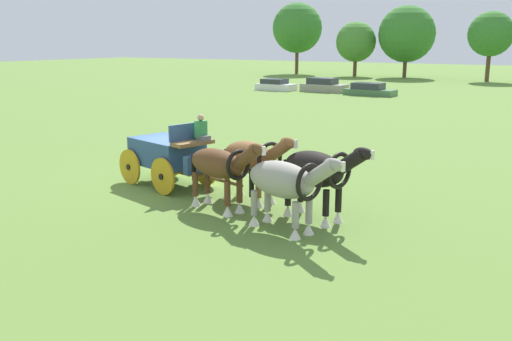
{
  "coord_description": "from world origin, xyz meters",
  "views": [
    {
      "loc": [
        12.53,
        -14.52,
        4.91
      ],
      "look_at": [
        4.19,
        -0.93,
        1.2
      ],
      "focal_mm": 39.25,
      "sensor_mm": 36.0,
      "label": 1
    }
  ],
  "objects_px": {
    "draft_horse_lead_near": "(317,171)",
    "parked_vehicle_c": "(369,90)",
    "parked_vehicle_a": "(276,85)",
    "draft_horse_rear_near": "(252,159)",
    "parked_vehicle_b": "(324,86)",
    "draft_horse_lead_off": "(285,182)",
    "draft_horse_rear_off": "(220,166)",
    "show_wagon": "(170,154)"
  },
  "relations": [
    {
      "from": "show_wagon",
      "to": "parked_vehicle_c",
      "type": "height_order",
      "value": "show_wagon"
    },
    {
      "from": "draft_horse_rear_near",
      "to": "parked_vehicle_a",
      "type": "relative_size",
      "value": 0.76
    },
    {
      "from": "draft_horse_rear_off",
      "to": "draft_horse_lead_near",
      "type": "height_order",
      "value": "draft_horse_lead_near"
    },
    {
      "from": "show_wagon",
      "to": "draft_horse_rear_off",
      "type": "xyz_separation_m",
      "value": [
        3.16,
        -1.48,
        0.21
      ]
    },
    {
      "from": "show_wagon",
      "to": "parked_vehicle_a",
      "type": "relative_size",
      "value": 1.37
    },
    {
      "from": "show_wagon",
      "to": "parked_vehicle_b",
      "type": "relative_size",
      "value": 1.21
    },
    {
      "from": "draft_horse_rear_near",
      "to": "parked_vehicle_c",
      "type": "bearing_deg",
      "value": 104.65
    },
    {
      "from": "draft_horse_lead_off",
      "to": "parked_vehicle_c",
      "type": "distance_m",
      "value": 38.72
    },
    {
      "from": "draft_horse_lead_near",
      "to": "parked_vehicle_c",
      "type": "distance_m",
      "value": 37.61
    },
    {
      "from": "parked_vehicle_a",
      "to": "draft_horse_lead_near",
      "type": "bearing_deg",
      "value": -58.88
    },
    {
      "from": "parked_vehicle_b",
      "to": "parked_vehicle_c",
      "type": "bearing_deg",
      "value": -13.29
    },
    {
      "from": "parked_vehicle_b",
      "to": "parked_vehicle_a",
      "type": "bearing_deg",
      "value": -168.83
    },
    {
      "from": "draft_horse_lead_near",
      "to": "draft_horse_lead_off",
      "type": "bearing_deg",
      "value": -103.93
    },
    {
      "from": "draft_horse_rear_near",
      "to": "parked_vehicle_b",
      "type": "height_order",
      "value": "draft_horse_rear_near"
    },
    {
      "from": "draft_horse_lead_off",
      "to": "draft_horse_rear_off",
      "type": "bearing_deg",
      "value": 165.8
    },
    {
      "from": "parked_vehicle_a",
      "to": "parked_vehicle_b",
      "type": "relative_size",
      "value": 0.88
    },
    {
      "from": "show_wagon",
      "to": "draft_horse_rear_near",
      "type": "relative_size",
      "value": 1.82
    },
    {
      "from": "draft_horse_rear_off",
      "to": "draft_horse_lead_near",
      "type": "distance_m",
      "value": 2.89
    },
    {
      "from": "parked_vehicle_b",
      "to": "parked_vehicle_c",
      "type": "height_order",
      "value": "parked_vehicle_b"
    },
    {
      "from": "show_wagon",
      "to": "parked_vehicle_c",
      "type": "distance_m",
      "value": 35.36
    },
    {
      "from": "parked_vehicle_b",
      "to": "parked_vehicle_c",
      "type": "distance_m",
      "value": 5.29
    },
    {
      "from": "draft_horse_lead_off",
      "to": "parked_vehicle_a",
      "type": "relative_size",
      "value": 0.78
    },
    {
      "from": "show_wagon",
      "to": "draft_horse_lead_off",
      "type": "distance_m",
      "value": 6.05
    },
    {
      "from": "draft_horse_rear_off",
      "to": "draft_horse_lead_off",
      "type": "distance_m",
      "value": 2.58
    },
    {
      "from": "parked_vehicle_c",
      "to": "draft_horse_rear_off",
      "type": "bearing_deg",
      "value": -76.28
    },
    {
      "from": "draft_horse_lead_off",
      "to": "parked_vehicle_c",
      "type": "height_order",
      "value": "draft_horse_lead_off"
    },
    {
      "from": "parked_vehicle_c",
      "to": "draft_horse_rear_near",
      "type": "bearing_deg",
      "value": -75.35
    },
    {
      "from": "draft_horse_rear_off",
      "to": "parked_vehicle_b",
      "type": "height_order",
      "value": "draft_horse_rear_off"
    },
    {
      "from": "draft_horse_rear_off",
      "to": "parked_vehicle_c",
      "type": "xyz_separation_m",
      "value": [
        -8.88,
        36.36,
        -0.85
      ]
    },
    {
      "from": "draft_horse_lead_off",
      "to": "draft_horse_lead_near",
      "type": "bearing_deg",
      "value": 76.07
    },
    {
      "from": "parked_vehicle_c",
      "to": "draft_horse_lead_near",
      "type": "bearing_deg",
      "value": -71.88
    },
    {
      "from": "show_wagon",
      "to": "parked_vehicle_a",
      "type": "bearing_deg",
      "value": 114.14
    },
    {
      "from": "parked_vehicle_a",
      "to": "parked_vehicle_b",
      "type": "distance_m",
      "value": 4.98
    },
    {
      "from": "show_wagon",
      "to": "parked_vehicle_b",
      "type": "xyz_separation_m",
      "value": [
        -10.87,
        36.1,
        -0.55
      ]
    },
    {
      "from": "draft_horse_lead_off",
      "to": "show_wagon",
      "type": "bearing_deg",
      "value": 159.57
    },
    {
      "from": "draft_horse_lead_off",
      "to": "parked_vehicle_b",
      "type": "bearing_deg",
      "value": 113.4
    },
    {
      "from": "draft_horse_rear_off",
      "to": "draft_horse_lead_near",
      "type": "bearing_deg",
      "value": 12.56
    },
    {
      "from": "show_wagon",
      "to": "draft_horse_rear_near",
      "type": "bearing_deg",
      "value": -3.49
    },
    {
      "from": "draft_horse_rear_near",
      "to": "draft_horse_lead_near",
      "type": "height_order",
      "value": "draft_horse_lead_near"
    },
    {
      "from": "draft_horse_rear_off",
      "to": "parked_vehicle_a",
      "type": "relative_size",
      "value": 0.77
    },
    {
      "from": "draft_horse_rear_near",
      "to": "parked_vehicle_b",
      "type": "bearing_deg",
      "value": 111.53
    },
    {
      "from": "show_wagon",
      "to": "draft_horse_lead_off",
      "type": "relative_size",
      "value": 1.76
    }
  ]
}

